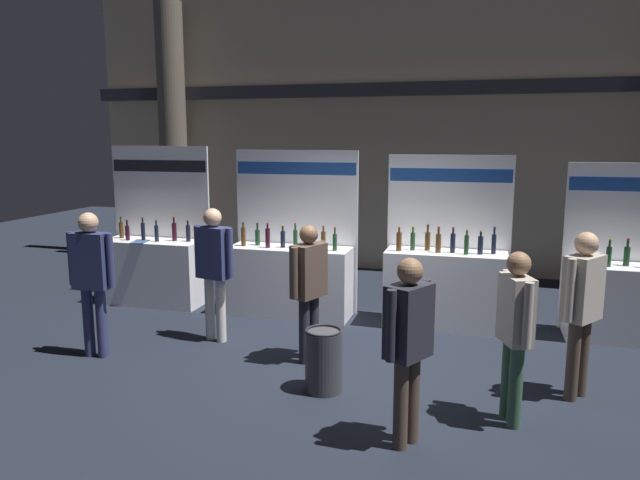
{
  "coord_description": "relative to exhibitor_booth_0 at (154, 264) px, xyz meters",
  "views": [
    {
      "loc": [
        1.44,
        -6.33,
        2.57
      ],
      "look_at": [
        -0.44,
        0.57,
        1.32
      ],
      "focal_mm": 33.11,
      "sensor_mm": 36.0,
      "label": 1
    }
  ],
  "objects": [
    {
      "name": "ground_plane",
      "position": [
        3.43,
        -1.66,
        -0.61
      ],
      "size": [
        25.34,
        25.34,
        0.0
      ],
      "primitive_type": "plane",
      "color": "black"
    },
    {
      "name": "hall_colonnade",
      "position": [
        3.43,
        3.32,
        2.45
      ],
      "size": [
        12.67,
        1.07,
        6.25
      ],
      "color": "tan",
      "rests_on": "ground_plane"
    },
    {
      "name": "exhibitor_booth_0",
      "position": [
        0.0,
        0.0,
        0.0
      ],
      "size": [
        1.65,
        0.72,
        2.44
      ],
      "color": "white",
      "rests_on": "ground_plane"
    },
    {
      "name": "exhibitor_booth_1",
      "position": [
        2.25,
        -0.02,
        -0.0
      ],
      "size": [
        1.86,
        0.66,
        2.39
      ],
      "color": "white",
      "rests_on": "ground_plane"
    },
    {
      "name": "exhibitor_booth_2",
      "position": [
        4.45,
        0.01,
        0.01
      ],
      "size": [
        1.69,
        0.66,
        2.33
      ],
      "color": "white",
      "rests_on": "ground_plane"
    },
    {
      "name": "exhibitor_booth_3",
      "position": [
        6.79,
        0.06,
        -0.03
      ],
      "size": [
        1.67,
        0.66,
        2.25
      ],
      "color": "white",
      "rests_on": "ground_plane"
    },
    {
      "name": "trash_bin",
      "position": [
        3.4,
        -2.48,
        -0.28
      ],
      "size": [
        0.38,
        0.38,
        0.66
      ],
      "color": "#38383D",
      "rests_on": "ground_plane"
    },
    {
      "name": "visitor_0",
      "position": [
        0.55,
        -2.25,
        0.42
      ],
      "size": [
        0.59,
        0.23,
        1.72
      ],
      "rotation": [
        0.0,
        0.0,
        0.04
      ],
      "color": "navy",
      "rests_on": "ground_plane"
    },
    {
      "name": "visitor_1",
      "position": [
        5.87,
        -1.96,
        0.39
      ],
      "size": [
        0.43,
        0.48,
        1.68
      ],
      "rotation": [
        0.0,
        0.0,
        0.95
      ],
      "color": "#47382D",
      "rests_on": "ground_plane"
    },
    {
      "name": "visitor_2",
      "position": [
        3.02,
        -1.72,
        0.34
      ],
      "size": [
        0.37,
        0.55,
        1.6
      ],
      "rotation": [
        0.0,
        0.0,
        4.32
      ],
      "color": "#23232D",
      "rests_on": "ground_plane"
    },
    {
      "name": "visitor_3",
      "position": [
        1.67,
        -1.36,
        0.41
      ],
      "size": [
        0.58,
        0.32,
        1.7
      ],
      "rotation": [
        0.0,
        0.0,
        2.89
      ],
      "color": "silver",
      "rests_on": "ground_plane"
    },
    {
      "name": "visitor_4",
      "position": [
        5.22,
        -2.7,
        0.32
      ],
      "size": [
        0.32,
        0.52,
        1.59
      ],
      "rotation": [
        0.0,
        0.0,
        1.93
      ],
      "color": "#33563D",
      "rests_on": "ground_plane"
    },
    {
      "name": "visitor_5",
      "position": [
        4.35,
        -3.33,
        0.35
      ],
      "size": [
        0.4,
        0.49,
        1.62
      ],
      "rotation": [
        0.0,
        0.0,
        1.06
      ],
      "color": "#47382D",
      "rests_on": "ground_plane"
    }
  ]
}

